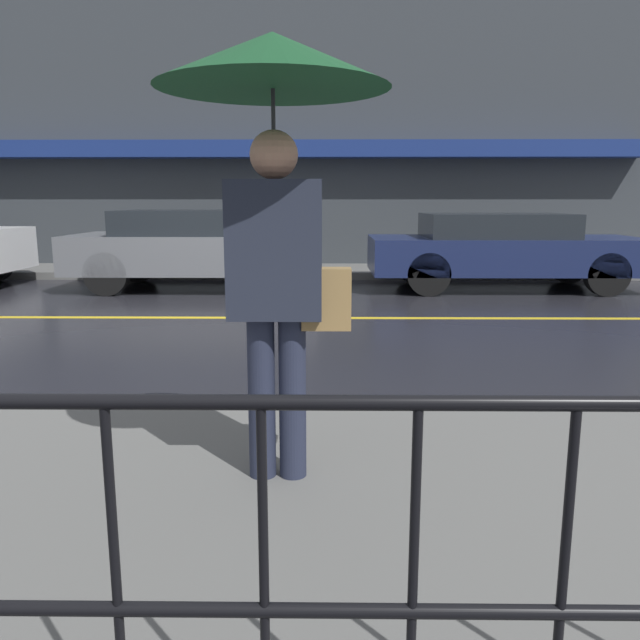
% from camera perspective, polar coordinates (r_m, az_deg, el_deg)
% --- Properties ---
extents(ground_plane, '(80.00, 80.00, 0.00)m').
position_cam_1_polar(ground_plane, '(8.44, -11.21, 0.20)').
color(ground_plane, black).
extents(sidewalk_far, '(28.00, 1.83, 0.14)m').
position_cam_1_polar(sidewalk_far, '(13.21, -6.90, 4.46)').
color(sidewalk_far, '#60605E').
rests_on(sidewalk_far, ground_plane).
extents(lane_marking, '(25.20, 0.12, 0.01)m').
position_cam_1_polar(lane_marking, '(8.43, -11.21, 0.23)').
color(lane_marking, gold).
rests_on(lane_marking, ground_plane).
extents(building_storefront, '(28.00, 0.85, 5.83)m').
position_cam_1_polar(building_storefront, '(14.22, -6.60, 16.32)').
color(building_storefront, '#383D42').
rests_on(building_storefront, ground_plane).
extents(pedestrian, '(1.09, 1.09, 2.14)m').
position_cam_1_polar(pedestrian, '(3.03, -4.18, 16.77)').
color(pedestrian, '#23283D').
rests_on(pedestrian, sidewalk_near).
extents(car_grey, '(4.26, 1.94, 1.37)m').
position_cam_1_polar(car_grey, '(11.20, -11.35, 6.56)').
color(car_grey, slate).
rests_on(car_grey, ground_plane).
extents(car_navy, '(4.66, 1.86, 1.31)m').
position_cam_1_polar(car_navy, '(11.37, 16.32, 6.27)').
color(car_navy, '#19234C').
rests_on(car_navy, ground_plane).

